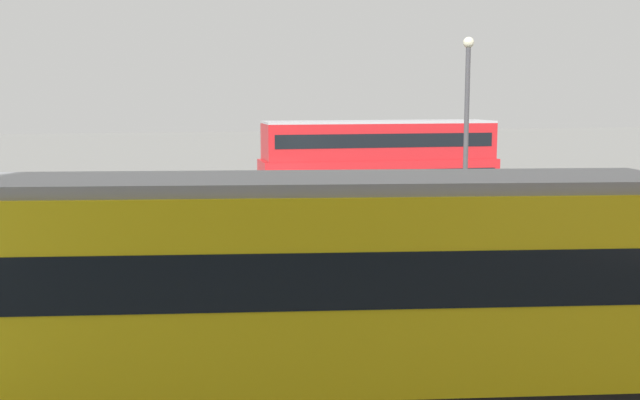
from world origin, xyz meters
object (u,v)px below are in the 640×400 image
at_px(pedestrian_near_railing, 242,212).
at_px(info_sign, 64,221).
at_px(pedestrian_crossing, 414,235).
at_px(double_decker_bus, 378,163).
at_px(tram_yellow, 218,282).
at_px(street_lamp, 466,125).

distance_m(pedestrian_near_railing, info_sign, 6.89).
xyz_separation_m(pedestrian_near_railing, pedestrian_crossing, (-4.10, 5.87, 0.03)).
xyz_separation_m(double_decker_bus, tram_yellow, (9.54, 19.89, -0.10)).
distance_m(double_decker_bus, info_sign, 16.48).
relative_size(pedestrian_crossing, street_lamp, 0.26).
distance_m(pedestrian_crossing, info_sign, 9.83).
height_order(tram_yellow, info_sign, tram_yellow).
bearing_deg(pedestrian_crossing, street_lamp, -133.85).
distance_m(tram_yellow, pedestrian_crossing, 10.01).
bearing_deg(info_sign, pedestrian_near_railing, -143.87).
relative_size(tram_yellow, pedestrian_crossing, 8.73).
xyz_separation_m(tram_yellow, info_sign, (3.17, -9.41, -0.35)).
bearing_deg(double_decker_bus, street_lamp, 89.56).
xyz_separation_m(pedestrian_crossing, info_sign, (9.65, -1.82, 0.50)).
height_order(pedestrian_near_railing, info_sign, info_sign).
relative_size(pedestrian_near_railing, street_lamp, 0.25).
bearing_deg(street_lamp, pedestrian_crossing, 46.15).
height_order(tram_yellow, pedestrian_crossing, tram_yellow).
bearing_deg(pedestrian_near_railing, pedestrian_crossing, 124.92).
height_order(pedestrian_near_railing, pedestrian_crossing, pedestrian_crossing).
bearing_deg(pedestrian_near_railing, tram_yellow, 79.98).
xyz_separation_m(double_decker_bus, info_sign, (12.71, 10.48, -0.46)).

